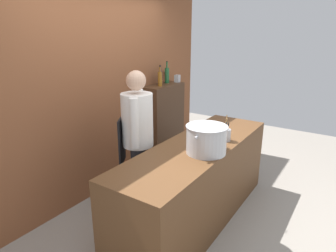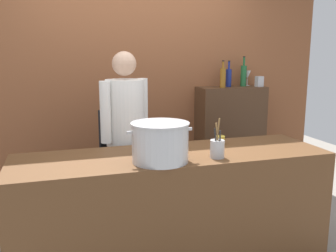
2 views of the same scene
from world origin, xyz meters
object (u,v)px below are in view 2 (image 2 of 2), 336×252
(stockpot_large, at_px, (160,142))
(wine_glass_wide, at_px, (247,75))
(utensil_crock, at_px, (217,148))
(butter_jar, at_px, (220,140))
(wine_bottle_amber, at_px, (223,77))
(wine_bottle_cobalt, at_px, (229,77))
(spice_tin_silver, at_px, (259,81))
(chef, at_px, (125,131))
(wine_bottle_green, at_px, (244,75))

(stockpot_large, bearing_deg, wine_glass_wide, 44.90)
(utensil_crock, bearing_deg, butter_jar, 62.66)
(stockpot_large, bearing_deg, wine_bottle_amber, 50.47)
(utensil_crock, height_order, wine_bottle_cobalt, wine_bottle_cobalt)
(stockpot_large, relative_size, spice_tin_silver, 3.98)
(butter_jar, bearing_deg, spice_tin_silver, 46.11)
(wine_bottle_cobalt, distance_m, wine_glass_wide, 0.29)
(butter_jar, bearing_deg, chef, 147.99)
(stockpot_large, xyz_separation_m, butter_jar, (0.61, 0.34, -0.10))
(utensil_crock, relative_size, wine_glass_wide, 1.65)
(utensil_crock, relative_size, wine_bottle_green, 0.85)
(wine_glass_wide, bearing_deg, butter_jar, -127.41)
(butter_jar, xyz_separation_m, wine_glass_wide, (0.86, 1.12, 0.46))
(stockpot_large, height_order, wine_glass_wide, wine_glass_wide)
(stockpot_large, height_order, butter_jar, stockpot_large)
(butter_jar, bearing_deg, wine_glass_wide, 52.59)
(chef, relative_size, stockpot_large, 3.58)
(wine_bottle_cobalt, relative_size, wine_glass_wide, 1.67)
(spice_tin_silver, bearing_deg, utensil_crock, -129.93)
(wine_bottle_green, bearing_deg, wine_glass_wide, 38.74)
(butter_jar, bearing_deg, utensil_crock, -117.34)
(wine_bottle_green, distance_m, spice_tin_silver, 0.19)
(stockpot_large, bearing_deg, chef, 97.32)
(utensil_crock, xyz_separation_m, wine_bottle_green, (0.96, 1.42, 0.43))
(stockpot_large, distance_m, wine_bottle_amber, 1.74)
(wine_bottle_green, relative_size, spice_tin_silver, 2.89)
(wine_bottle_cobalt, bearing_deg, chef, -155.03)
(butter_jar, relative_size, wine_bottle_green, 0.26)
(wine_glass_wide, distance_m, spice_tin_silver, 0.19)
(wine_bottle_green, bearing_deg, utensil_crock, -124.04)
(utensil_crock, height_order, butter_jar, utensil_crock)
(stockpot_large, distance_m, utensil_crock, 0.43)
(wine_bottle_green, relative_size, wine_glass_wide, 1.93)
(utensil_crock, distance_m, wine_bottle_cobalt, 1.66)
(chef, distance_m, wine_bottle_cobalt, 1.48)
(spice_tin_silver, bearing_deg, wine_glass_wide, 107.29)
(utensil_crock, bearing_deg, wine_bottle_amber, 63.63)
(stockpot_large, relative_size, wine_glass_wide, 2.66)
(butter_jar, distance_m, spice_tin_silver, 1.38)
(chef, distance_m, butter_jar, 0.84)
(stockpot_large, xyz_separation_m, wine_bottle_amber, (1.09, 1.32, 0.35))
(wine_bottle_cobalt, bearing_deg, wine_bottle_green, 1.22)
(utensil_crock, relative_size, spice_tin_silver, 2.46)
(utensil_crock, xyz_separation_m, wine_bottle_amber, (0.67, 1.34, 0.41))
(chef, distance_m, wine_glass_wide, 1.76)
(chef, xyz_separation_m, butter_jar, (0.71, -0.44, -0.03))
(wine_bottle_cobalt, distance_m, wine_bottle_green, 0.19)
(wine_bottle_cobalt, height_order, wine_glass_wide, wine_bottle_cobalt)
(utensil_crock, relative_size, wine_bottle_cobalt, 0.99)
(stockpot_large, bearing_deg, wine_bottle_green, 45.27)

